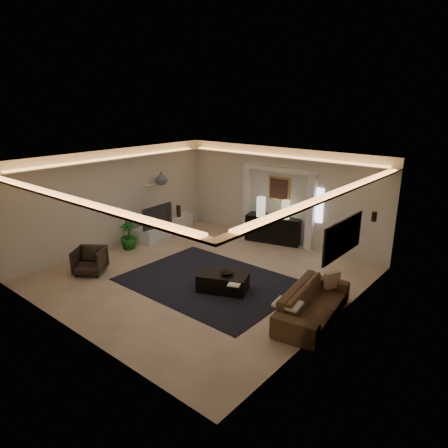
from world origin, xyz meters
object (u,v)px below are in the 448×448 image
Objects in this scene: console at (274,229)px; coffee_table at (223,282)px; armchair at (90,261)px; sofa at (313,303)px.

console is 1.51× the size of coffee_table.
coffee_table is 1.52× the size of armchair.
console is 5.50m from armchair.
sofa is 2.01× the size of coffee_table.
console is at bearing 29.57° from armchair.
coffee_table is (0.96, -3.59, -0.20)m from console.
console reaches higher than coffee_table.
armchair is (-2.28, -5.01, -0.06)m from console.
sofa is 3.07× the size of armchair.
armchair is at bearing -179.33° from coffee_table.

